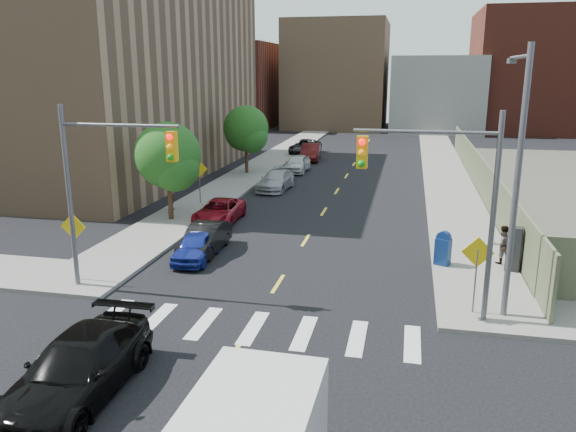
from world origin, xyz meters
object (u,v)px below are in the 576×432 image
at_px(parked_car_silver, 276,180).
at_px(pedestrian_west, 171,195).
at_px(parked_car_maroon, 311,152).
at_px(payphone, 514,249).
at_px(pedestrian_east, 502,245).
at_px(parked_car_white, 297,164).
at_px(parked_car_black, 205,239).
at_px(parked_car_blue, 196,246).
at_px(black_sedan, 78,368).
at_px(mailbox, 443,248).
at_px(parked_car_grey, 305,147).
at_px(parked_car_red, 219,211).

height_order(parked_car_silver, pedestrian_west, pedestrian_west).
distance_m(parked_car_maroon, pedestrian_west, 21.98).
distance_m(payphone, pedestrian_east, 0.90).
bearing_deg(parked_car_white, payphone, -57.04).
distance_m(parked_car_black, parked_car_maroon, 28.22).
relative_size(parked_car_black, pedestrian_west, 2.23).
relative_size(parked_car_blue, parked_car_white, 0.87).
distance_m(parked_car_black, parked_car_white, 21.67).
xyz_separation_m(black_sedan, mailbox, (9.61, 12.03, 0.08)).
xyz_separation_m(parked_car_maroon, payphone, (13.40, -28.19, 0.30)).
relative_size(mailbox, payphone, 0.80).
distance_m(parked_car_silver, pedestrian_east, 18.88).
bearing_deg(mailbox, parked_car_white, 140.98).
xyz_separation_m(payphone, pedestrian_west, (-17.97, 6.69, -0.01)).
distance_m(parked_car_blue, parked_car_grey, 33.34).
bearing_deg(mailbox, black_sedan, -103.90).
xyz_separation_m(parked_car_silver, mailbox, (10.67, -14.28, 0.19)).
xyz_separation_m(parked_car_white, mailbox, (10.61, -21.51, 0.14)).
bearing_deg(parked_car_silver, parked_car_blue, -86.22).
distance_m(parked_car_grey, mailbox, 34.25).
bearing_deg(parked_car_grey, black_sedan, -81.19).
bearing_deg(parked_car_blue, parked_car_silver, 86.73).
bearing_deg(parked_car_grey, payphone, -59.66).
bearing_deg(pedestrian_west, parked_car_grey, -17.60).
height_order(parked_car_black, parked_car_red, parked_car_black).
relative_size(parked_car_black, parked_car_grey, 0.79).
xyz_separation_m(payphone, pedestrian_east, (-0.33, 0.83, -0.09)).
bearing_deg(parked_car_black, black_sedan, -86.16).
xyz_separation_m(parked_car_black, parked_car_grey, (-1.30, 32.27, 0.04)).
height_order(parked_car_white, parked_car_maroon, parked_car_maroon).
bearing_deg(parked_car_black, parked_car_silver, 89.25).
xyz_separation_m(parked_car_grey, pedestrian_east, (14.37, -31.40, 0.27)).
bearing_deg(parked_car_red, mailbox, -25.09).
relative_size(parked_car_blue, pedestrian_east, 2.20).
bearing_deg(black_sedan, parked_car_black, 93.90).
relative_size(parked_car_blue, parked_car_grey, 0.71).
bearing_deg(parked_car_blue, payphone, 1.13).
bearing_deg(parked_car_black, pedestrian_east, 2.82).
height_order(parked_car_silver, parked_car_grey, parked_car_grey).
height_order(parked_car_blue, pedestrian_east, pedestrian_east).
bearing_deg(parked_car_white, parked_car_black, -88.81).
bearing_deg(black_sedan, parked_car_blue, 94.37).
relative_size(parked_car_black, parked_car_maroon, 0.86).
distance_m(parked_car_silver, pedestrian_west, 8.94).
distance_m(parked_car_grey, pedestrian_east, 34.53).
bearing_deg(parked_car_black, parked_car_blue, -90.98).
bearing_deg(parked_car_grey, parked_car_blue, -81.94).
bearing_deg(pedestrian_west, parked_car_red, -124.39).
bearing_deg(pedestrian_east, parked_car_black, -15.39).
relative_size(payphone, pedestrian_east, 1.11).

